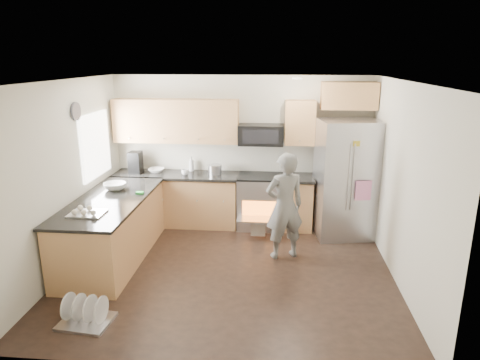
# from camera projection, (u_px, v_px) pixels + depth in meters

# --- Properties ---
(ground) EXTENTS (4.50, 4.50, 0.00)m
(ground) POSITION_uv_depth(u_px,v_px,m) (229.00, 270.00, 6.01)
(ground) COLOR black
(ground) RESTS_ON ground
(room_shell) EXTENTS (4.54, 4.04, 2.62)m
(room_shell) POSITION_uv_depth(u_px,v_px,m) (225.00, 154.00, 5.57)
(room_shell) COLOR beige
(room_shell) RESTS_ON ground
(back_cabinet_run) EXTENTS (4.45, 0.64, 2.50)m
(back_cabinet_run) POSITION_uv_depth(u_px,v_px,m) (207.00, 171.00, 7.47)
(back_cabinet_run) COLOR #AB7944
(back_cabinet_run) RESTS_ON ground
(peninsula) EXTENTS (0.96, 2.36, 1.03)m
(peninsula) POSITION_uv_depth(u_px,v_px,m) (112.00, 229.00, 6.27)
(peninsula) COLOR #AB7944
(peninsula) RESTS_ON ground
(stove_range) EXTENTS (0.76, 0.97, 1.79)m
(stove_range) POSITION_uv_depth(u_px,v_px,m) (260.00, 190.00, 7.41)
(stove_range) COLOR #B7B7BC
(stove_range) RESTS_ON ground
(refrigerator) EXTENTS (1.06, 0.88, 1.94)m
(refrigerator) POSITION_uv_depth(u_px,v_px,m) (346.00, 179.00, 6.98)
(refrigerator) COLOR #B7B7BC
(refrigerator) RESTS_ON ground
(person) EXTENTS (0.68, 0.57, 1.60)m
(person) POSITION_uv_depth(u_px,v_px,m) (285.00, 206.00, 6.22)
(person) COLOR slate
(person) RESTS_ON ground
(dish_rack) EXTENTS (0.60, 0.50, 0.34)m
(dish_rack) POSITION_uv_depth(u_px,v_px,m) (86.00, 315.00, 4.80)
(dish_rack) COLOR #B7B7BC
(dish_rack) RESTS_ON ground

